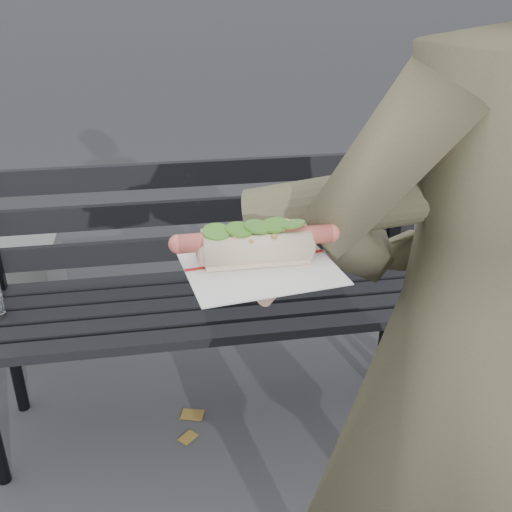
{
  "coord_description": "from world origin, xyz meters",
  "views": [
    {
      "loc": [
        -0.02,
        -0.72,
        1.44
      ],
      "look_at": [
        0.1,
        -0.03,
        1.09
      ],
      "focal_mm": 42.0,
      "sensor_mm": 36.0,
      "label": 1
    }
  ],
  "objects": [
    {
      "name": "park_bench",
      "position": [
        0.09,
        0.98,
        0.52
      ],
      "size": [
        1.5,
        0.44,
        0.88
      ],
      "color": "black",
      "rests_on": "ground"
    },
    {
      "name": "person",
      "position": [
        0.47,
        0.04,
        0.85
      ],
      "size": [
        0.69,
        0.51,
        1.71
      ],
      "primitive_type": "imported",
      "rotation": [
        0.0,
        0.0,
        3.32
      ],
      "color": "brown",
      "rests_on": "ground"
    },
    {
      "name": "held_hotdog",
      "position": [
        0.28,
        0.03,
        1.12
      ],
      "size": [
        0.62,
        0.3,
        0.2
      ],
      "color": "brown"
    }
  ]
}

